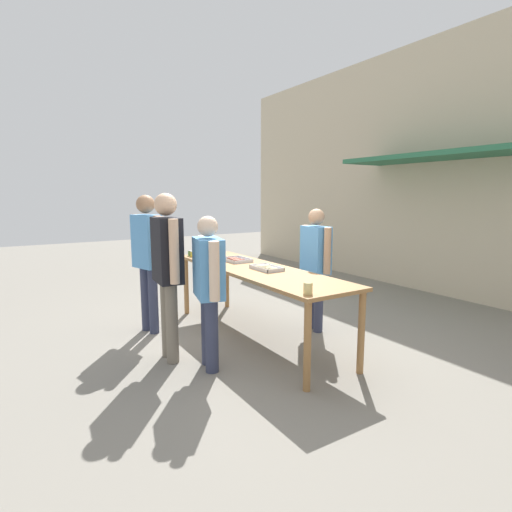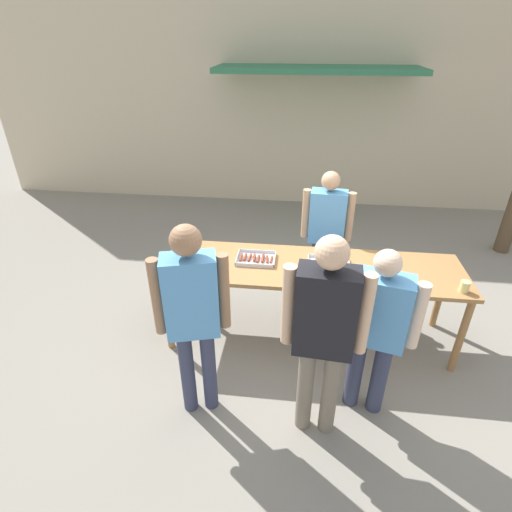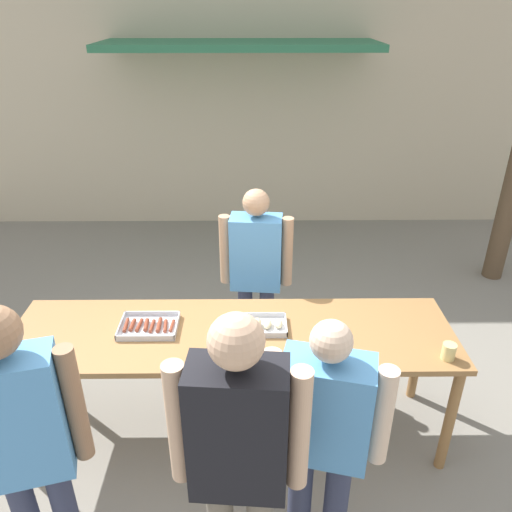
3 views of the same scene
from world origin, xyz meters
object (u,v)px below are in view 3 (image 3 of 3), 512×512
condiment_jar_mustard (10,356)px  person_customer_holding_hotdog (24,437)px  beer_cup (449,351)px  person_server_behind_table (256,266)px  condiment_jar_ketchup (26,357)px  food_tray_sausages (149,326)px  person_customer_with_cup (324,428)px  food_tray_buns (257,325)px  person_customer_waiting_in_line (239,451)px

condiment_jar_mustard → person_customer_holding_hotdog: person_customer_holding_hotdog is taller
beer_cup → person_customer_holding_hotdog: (-2.27, -0.77, 0.13)m
person_server_behind_table → condiment_jar_mustard: bearing=-138.8°
condiment_jar_ketchup → beer_cup: beer_cup is taller
condiment_jar_mustard → condiment_jar_ketchup: bearing=-2.3°
food_tray_sausages → condiment_jar_mustard: size_ratio=4.80×
food_tray_sausages → person_server_behind_table: 1.06m
beer_cup → person_customer_with_cup: (-0.85, -0.59, -0.02)m
food_tray_sausages → condiment_jar_ketchup: bearing=-153.1°
food_tray_sausages → food_tray_buns: 0.73m
beer_cup → food_tray_buns: bearing=164.2°
food_tray_sausages → person_customer_holding_hotdog: size_ratio=0.22×
beer_cup → person_customer_waiting_in_line: bearing=-145.9°
food_tray_buns → condiment_jar_mustard: size_ratio=5.06×
person_customer_holding_hotdog → person_customer_with_cup: 1.44m
condiment_jar_ketchup → person_server_behind_table: bearing=38.0°
food_tray_sausages → beer_cup: size_ratio=3.68×
condiment_jar_mustard → person_server_behind_table: (1.52, 1.10, 0.03)m
food_tray_buns → person_customer_with_cup: size_ratio=0.26×
food_tray_sausages → condiment_jar_mustard: bearing=-156.4°
food_tray_sausages → beer_cup: (1.91, -0.34, 0.04)m
food_tray_buns → beer_cup: 1.22m
condiment_jar_ketchup → person_server_behind_table: person_server_behind_table is taller
beer_cup → person_customer_with_cup: 1.03m
beer_cup → person_customer_holding_hotdog: bearing=-161.2°
beer_cup → food_tray_sausages: bearing=170.0°
beer_cup → person_server_behind_table: person_server_behind_table is taller
food_tray_sausages → food_tray_buns: (0.73, -0.00, 0.01)m
condiment_jar_mustard → person_customer_with_cup: size_ratio=0.05×
food_tray_buns → person_customer_holding_hotdog: 1.56m
person_customer_holding_hotdog → beer_cup: bearing=-176.3°
beer_cup → person_server_behind_table: 1.61m
beer_cup → condiment_jar_mustard: bearing=-179.9°
food_tray_buns → condiment_jar_ketchup: size_ratio=5.06×
food_tray_buns → person_server_behind_table: size_ratio=0.26×
food_tray_sausages → person_customer_with_cup: 1.41m
person_server_behind_table → food_tray_sausages: bearing=-128.8°
condiment_jar_mustard → person_server_behind_table: 1.88m
person_customer_waiting_in_line → food_tray_buns: bearing=-90.1°
food_tray_sausages → person_server_behind_table: bearing=46.0°
food_tray_buns → condiment_jar_ketchup: 1.46m
person_server_behind_table → person_customer_holding_hotdog: size_ratio=0.90×
person_customer_holding_hotdog → condiment_jar_ketchup: bearing=-82.1°
condiment_jar_mustard → beer_cup: size_ratio=0.77×
condiment_jar_ketchup → person_customer_with_cup: size_ratio=0.05×
person_server_behind_table → person_customer_holding_hotdog: 2.17m
food_tray_sausages → person_customer_with_cup: bearing=-41.1°
food_tray_sausages → condiment_jar_ketchup: condiment_jar_ketchup is taller
food_tray_buns → beer_cup: bearing=-15.8°
condiment_jar_mustard → beer_cup: 2.70m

